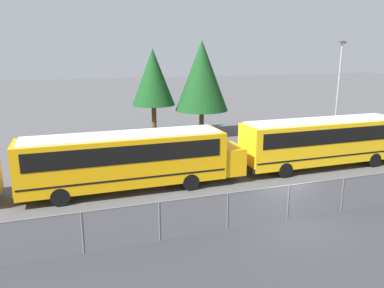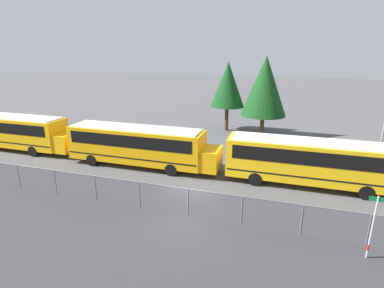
{
  "view_description": "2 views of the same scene",
  "coord_description": "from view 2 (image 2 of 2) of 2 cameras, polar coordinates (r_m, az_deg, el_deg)",
  "views": [
    {
      "loc": [
        -9.46,
        -13.94,
        7.72
      ],
      "look_at": [
        -2.31,
        7.13,
        2.2
      ],
      "focal_mm": 35.0,
      "sensor_mm": 36.0,
      "label": 1
    },
    {
      "loc": [
        4.81,
        -14.58,
        9.22
      ],
      "look_at": [
        -1.61,
        5.88,
        2.48
      ],
      "focal_mm": 28.0,
      "sensor_mm": 36.0,
      "label": 2
    }
  ],
  "objects": [
    {
      "name": "ground_plane",
      "position": [
        17.91,
        -0.74,
        -13.54
      ],
      "size": [
        200.0,
        200.0,
        0.0
      ],
      "primitive_type": "plane",
      "color": "#4C4C4F"
    },
    {
      "name": "fence",
      "position": [
        17.46,
        -0.76,
        -11.03
      ],
      "size": [
        92.42,
        0.07,
        1.75
      ],
      "color": "#9EA0A5",
      "rests_on": "ground_plane"
    },
    {
      "name": "school_bus_1",
      "position": [
        33.35,
        -30.94,
        2.34
      ],
      "size": [
        12.83,
        2.54,
        3.3
      ],
      "color": "#EDA80F",
      "rests_on": "ground_plane"
    },
    {
      "name": "school_bus_2",
      "position": [
        24.75,
        -10.12,
        0.09
      ],
      "size": [
        12.83,
        2.54,
        3.3
      ],
      "color": "orange",
      "rests_on": "ground_plane"
    },
    {
      "name": "school_bus_3",
      "position": [
        22.4,
        22.19,
        -2.83
      ],
      "size": [
        12.83,
        2.54,
        3.3
      ],
      "color": "yellow",
      "rests_on": "ground_plane"
    },
    {
      "name": "street_sign",
      "position": [
        16.11,
        31.15,
        -13.26
      ],
      "size": [
        0.7,
        0.09,
        3.17
      ],
      "color": "#B7B7BC",
      "rests_on": "ground_plane"
    },
    {
      "name": "tree_0",
      "position": [
        35.36,
        6.82,
        11.16
      ],
      "size": [
        3.94,
        3.94,
        8.01
      ],
      "color": "#51381E",
      "rests_on": "ground_plane"
    },
    {
      "name": "tree_1",
      "position": [
        33.51,
        13.69,
        10.66
      ],
      "size": [
        4.89,
        4.89,
        8.73
      ],
      "color": "#51381E",
      "rests_on": "ground_plane"
    }
  ]
}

